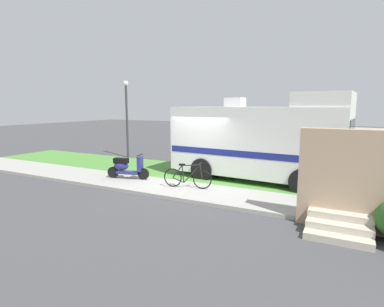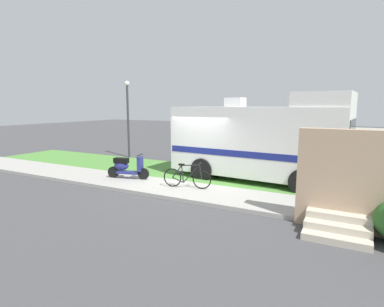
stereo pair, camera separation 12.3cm
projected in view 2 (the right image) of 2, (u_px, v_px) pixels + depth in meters
name	position (u px, v px, depth m)	size (l,w,h in m)	color
ground_plane	(192.00, 183.00, 11.75)	(80.00, 80.00, 0.00)	#424244
sidewalk	(176.00, 189.00, 10.69)	(24.00, 2.00, 0.12)	#9E9B93
grass_strip	(209.00, 175.00, 13.05)	(24.00, 3.40, 0.08)	#4C8438
motorhome_rv	(260.00, 140.00, 11.93)	(6.66, 2.98, 3.38)	silver
scooter	(126.00, 167.00, 11.99)	(1.69, 0.65, 0.97)	black
bicycle	(187.00, 177.00, 10.62)	(1.69, 0.53, 0.88)	black
pickup_truck_near	(352.00, 148.00, 14.12)	(5.81, 2.37, 1.90)	#B7B29E
porch_steps	(341.00, 191.00, 7.21)	(2.00, 1.26, 2.40)	#BCB29E
bottle_green	(314.00, 207.00, 8.27)	(0.06, 0.06, 0.28)	navy
bottle_spare	(339.00, 204.00, 8.65)	(0.07, 0.07, 0.23)	brown
street_lamp_post	(128.00, 112.00, 17.28)	(0.28, 0.28, 4.28)	#333338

